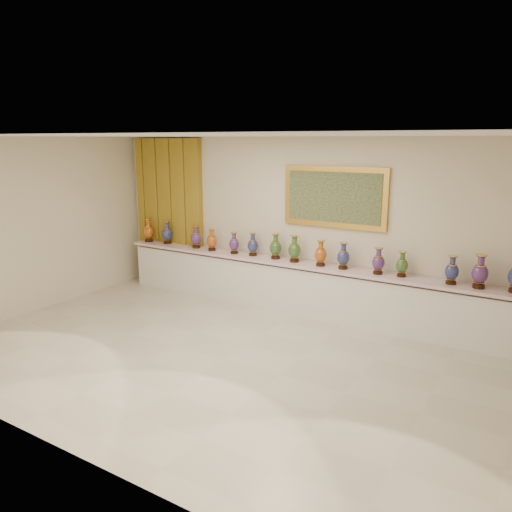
{
  "coord_description": "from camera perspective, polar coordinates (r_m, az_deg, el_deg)",
  "views": [
    {
      "loc": [
        3.72,
        -5.18,
        2.96
      ],
      "look_at": [
        -0.52,
        1.7,
        1.06
      ],
      "focal_mm": 35.0,
      "sensor_mm": 36.0,
      "label": 1
    }
  ],
  "objects": [
    {
      "name": "vase_1",
      "position": [
        10.19,
        -10.11,
        2.54
      ],
      "size": [
        0.26,
        0.26,
        0.46
      ],
      "rotation": [
        0.0,
        0.0,
        0.27
      ],
      "color": "black",
      "rests_on": "counter"
    },
    {
      "name": "label_card",
      "position": [
        9.74,
        -8.06,
        0.91
      ],
      "size": [
        0.1,
        0.06,
        0.0
      ],
      "primitive_type": "cube",
      "color": "white",
      "rests_on": "counter"
    },
    {
      "name": "ground",
      "position": [
        7.03,
        -3.74,
        -11.69
      ],
      "size": [
        8.0,
        8.0,
        0.0
      ],
      "primitive_type": "plane",
      "color": "beige",
      "rests_on": "ground"
    },
    {
      "name": "vase_7",
      "position": [
        8.55,
        4.42,
        0.68
      ],
      "size": [
        0.27,
        0.27,
        0.46
      ],
      "rotation": [
        0.0,
        0.0,
        0.29
      ],
      "color": "black",
      "rests_on": "counter"
    },
    {
      "name": "vase_13",
      "position": [
        7.7,
        24.22,
        -1.8
      ],
      "size": [
        0.23,
        0.23,
        0.48
      ],
      "rotation": [
        0.0,
        0.0,
        -0.02
      ],
      "color": "black",
      "rests_on": "counter"
    },
    {
      "name": "vase_4",
      "position": [
        9.16,
        -2.51,
        1.38
      ],
      "size": [
        0.23,
        0.23,
        0.4
      ],
      "rotation": [
        0.0,
        0.0,
        0.29
      ],
      "color": "black",
      "rests_on": "counter"
    },
    {
      "name": "vase_3",
      "position": [
        9.44,
        -5.08,
        1.74
      ],
      "size": [
        0.22,
        0.22,
        0.42
      ],
      "rotation": [
        0.0,
        0.0,
        -0.18
      ],
      "color": "black",
      "rests_on": "counter"
    },
    {
      "name": "room",
      "position": [
        9.91,
        -7.36,
        5.15
      ],
      "size": [
        8.0,
        8.0,
        8.0
      ],
      "color": "beige",
      "rests_on": "ground"
    },
    {
      "name": "vase_2",
      "position": [
        9.7,
        -6.86,
        2.06
      ],
      "size": [
        0.23,
        0.23,
        0.43
      ],
      "rotation": [
        0.0,
        0.0,
        -0.13
      ],
      "color": "black",
      "rests_on": "counter"
    },
    {
      "name": "vase_0",
      "position": [
        10.46,
        -12.19,
        2.77
      ],
      "size": [
        0.25,
        0.25,
        0.48
      ],
      "rotation": [
        0.0,
        0.0,
        0.15
      ],
      "color": "black",
      "rests_on": "counter"
    },
    {
      "name": "vase_10",
      "position": [
        7.99,
        13.81,
        -0.69
      ],
      "size": [
        0.2,
        0.2,
        0.42
      ],
      "rotation": [
        0.0,
        0.0,
        0.01
      ],
      "color": "black",
      "rests_on": "counter"
    },
    {
      "name": "counter",
      "position": [
        8.7,
        4.9,
        -3.67
      ],
      "size": [
        7.28,
        0.48,
        0.9
      ],
      "color": "white",
      "rests_on": "ground"
    },
    {
      "name": "vase_9",
      "position": [
        8.19,
        9.95,
        -0.12
      ],
      "size": [
        0.26,
        0.26,
        0.43
      ],
      "rotation": [
        0.0,
        0.0,
        0.34
      ],
      "color": "black",
      "rests_on": "counter"
    },
    {
      "name": "vase_6",
      "position": [
        8.76,
        2.25,
        0.98
      ],
      "size": [
        0.25,
        0.25,
        0.45
      ],
      "rotation": [
        0.0,
        0.0,
        0.23
      ],
      "color": "black",
      "rests_on": "counter"
    },
    {
      "name": "vase_11",
      "position": [
        7.94,
        16.35,
        -1.03
      ],
      "size": [
        0.21,
        0.21,
        0.39
      ],
      "rotation": [
        0.0,
        0.0,
        0.15
      ],
      "color": "black",
      "rests_on": "counter"
    },
    {
      "name": "vase_8",
      "position": [
        8.32,
        7.41,
        0.17
      ],
      "size": [
        0.24,
        0.24,
        0.43
      ],
      "rotation": [
        0.0,
        0.0,
        0.25
      ],
      "color": "black",
      "rests_on": "counter"
    },
    {
      "name": "vase_12",
      "position": [
        7.76,
        21.47,
        -1.64
      ],
      "size": [
        0.23,
        0.23,
        0.42
      ],
      "rotation": [
        0.0,
        0.0,
        -0.17
      ],
      "color": "black",
      "rests_on": "counter"
    },
    {
      "name": "vase_5",
      "position": [
        9.0,
        -0.35,
        1.23
      ],
      "size": [
        0.25,
        0.25,
        0.42
      ],
      "rotation": [
        0.0,
        0.0,
        0.38
      ],
      "color": "black",
      "rests_on": "counter"
    }
  ]
}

